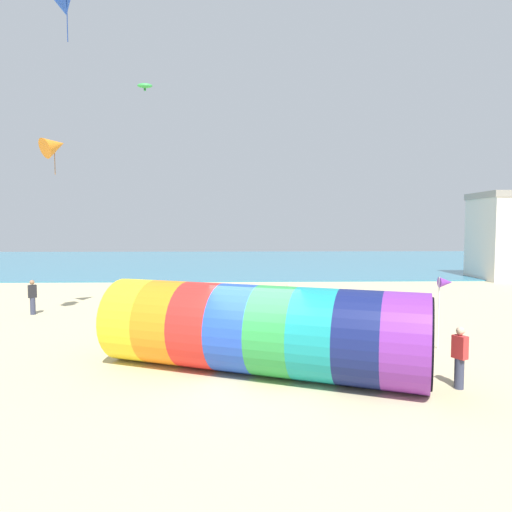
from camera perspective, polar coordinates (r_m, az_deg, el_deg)
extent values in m
plane|color=#CCBA8C|center=(12.90, -0.30, -15.23)|extent=(120.00, 120.00, 0.00)
cube|color=teal|center=(54.21, -1.32, -0.65)|extent=(120.00, 40.00, 0.10)
cylinder|color=yellow|center=(14.94, -14.54, -7.68)|extent=(2.00, 2.77, 2.53)
cylinder|color=orange|center=(14.33, -10.72, -8.12)|extent=(2.00, 2.77, 2.53)
cylinder|color=red|center=(13.79, -6.58, -8.55)|extent=(2.00, 2.77, 2.53)
cylinder|color=blue|center=(13.32, -2.10, -8.96)|extent=(2.00, 2.77, 2.53)
cylinder|color=green|center=(12.94, 2.68, -9.34)|extent=(2.00, 2.77, 2.53)
cylinder|color=teal|center=(12.65, 7.72, -9.67)|extent=(2.00, 2.77, 2.53)
cylinder|color=navy|center=(12.47, 12.96, -9.94)|extent=(2.00, 2.77, 2.53)
cylinder|color=purple|center=(12.38, 18.33, -10.13)|extent=(2.00, 2.77, 2.53)
cylinder|color=black|center=(12.38, 21.12, -10.19)|extent=(0.92, 2.18, 2.32)
cylinder|color=#383D56|center=(13.23, 24.05, -13.26)|extent=(0.24, 0.24, 0.79)
cube|color=red|center=(13.04, 24.13, -10.35)|extent=(0.36, 0.42, 0.59)
sphere|color=beige|center=(12.95, 24.18, -8.52)|extent=(0.21, 0.21, 0.21)
ellipsoid|color=green|center=(22.25, -13.73, 19.98)|extent=(0.68, 0.32, 0.23)
cube|color=#1E642A|center=(22.21, -13.72, 19.63)|extent=(0.10, 0.03, 0.17)
cylinder|color=navy|center=(18.32, -22.54, 25.82)|extent=(0.03, 0.03, 1.59)
cone|color=orange|center=(23.74, -23.89, 12.49)|extent=(1.57, 1.59, 1.26)
cylinder|color=#8F4F12|center=(23.63, -23.84, 10.58)|extent=(0.03, 0.03, 1.06)
cylinder|color=#383D56|center=(24.21, -26.12, -5.65)|extent=(0.24, 0.24, 0.81)
cube|color=#232328|center=(24.11, -26.17, -3.98)|extent=(0.42, 0.39, 0.61)
sphere|color=#9E7051|center=(24.06, -26.20, -2.96)|extent=(0.22, 0.22, 0.22)
cylinder|color=#383D56|center=(21.52, -15.74, -6.52)|extent=(0.24, 0.24, 0.82)
cube|color=#2D4CA5|center=(21.40, -15.77, -4.63)|extent=(0.30, 0.40, 0.62)
sphere|color=tan|center=(21.35, -15.79, -3.46)|extent=(0.22, 0.22, 0.22)
cylinder|color=black|center=(20.91, 4.10, -6.75)|extent=(0.24, 0.24, 0.78)
cube|color=#2D4CA5|center=(20.79, 4.11, -4.90)|extent=(0.31, 0.41, 0.59)
sphere|color=beige|center=(20.73, 4.12, -3.75)|extent=(0.21, 0.21, 0.21)
cylinder|color=silver|center=(16.87, 21.86, -6.63)|extent=(0.05, 0.05, 2.47)
cone|color=purple|center=(16.81, 22.64, -3.05)|extent=(0.45, 0.36, 0.36)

